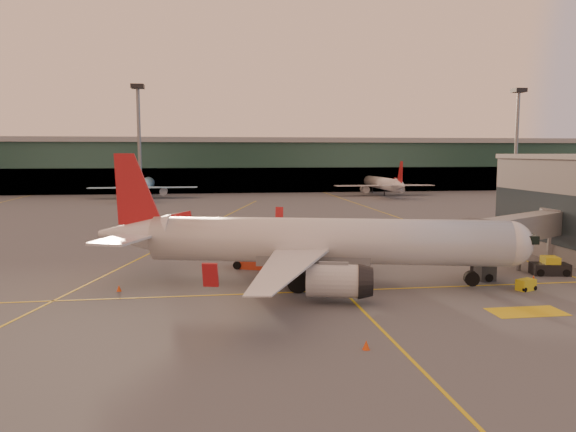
{
  "coord_description": "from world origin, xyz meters",
  "views": [
    {
      "loc": [
        -7.41,
        -44.81,
        12.78
      ],
      "look_at": [
        2.47,
        23.13,
        5.0
      ],
      "focal_mm": 35.0,
      "sensor_mm": 36.0,
      "label": 1
    }
  ],
  "objects": [
    {
      "name": "taxi_markings",
      "position": [
        -7.32,
        44.49,
        0.01
      ],
      "size": [
        100.12,
        173.0,
        0.01
      ],
      "color": "yellow",
      "rests_on": "ground"
    },
    {
      "name": "main_airplane",
      "position": [
        2.54,
        7.73,
        4.13
      ],
      "size": [
        41.53,
        37.83,
        12.7
      ],
      "rotation": [
        0.0,
        0.0,
        -0.25
      ],
      "color": "silver",
      "rests_on": "ground"
    },
    {
      "name": "ground",
      "position": [
        0.0,
        0.0,
        0.0
      ],
      "size": [
        600.0,
        600.0,
        0.0
      ],
      "primitive_type": "plane",
      "color": "#4C4F54",
      "rests_on": "ground"
    },
    {
      "name": "cone_tail",
      "position": [
        -15.6,
        7.73,
        0.28
      ],
      "size": [
        0.46,
        0.46,
        0.58
      ],
      "color": "#EA460C",
      "rests_on": "ground"
    },
    {
      "name": "cone_nose",
      "position": [
        24.92,
        6.25,
        0.26
      ],
      "size": [
        0.42,
        0.42,
        0.54
      ],
      "color": "#EA460C",
      "rests_on": "ground"
    },
    {
      "name": "distant_aircraft_row",
      "position": [
        -53.75,
        118.0,
        0.0
      ],
      "size": [
        225.0,
        34.0,
        13.0
      ],
      "color": "#98D7FF",
      "rests_on": "ground"
    },
    {
      "name": "cone_wing_left",
      "position": [
        1.67,
        26.14,
        0.27
      ],
      "size": [
        0.44,
        0.44,
        0.56
      ],
      "color": "#EA460C",
      "rests_on": "ground"
    },
    {
      "name": "mast_west_near",
      "position": [
        -20.0,
        66.0,
        14.86
      ],
      "size": [
        2.4,
        2.4,
        25.6
      ],
      "color": "slate",
      "rests_on": "ground"
    },
    {
      "name": "gpu_cart",
      "position": [
        21.95,
        2.68,
        0.51
      ],
      "size": [
        2.04,
        1.63,
        1.04
      ],
      "rotation": [
        0.0,
        0.0,
        0.37
      ],
      "color": "yellow",
      "rests_on": "ground"
    },
    {
      "name": "catering_truck",
      "position": [
        -2.31,
        16.51,
        2.56
      ],
      "size": [
        6.32,
        4.53,
        4.51
      ],
      "rotation": [
        0.0,
        0.0,
        -0.39
      ],
      "color": "red",
      "rests_on": "ground"
    },
    {
      "name": "mast_east_near",
      "position": [
        55.0,
        62.0,
        14.86
      ],
      "size": [
        2.4,
        2.4,
        25.6
      ],
      "color": "slate",
      "rests_on": "ground"
    },
    {
      "name": "cone_wing_right",
      "position": [
        2.73,
        -10.55,
        0.3
      ],
      "size": [
        0.48,
        0.48,
        0.62
      ],
      "color": "#EA460C",
      "rests_on": "ground"
    },
    {
      "name": "jet_bridge",
      "position": [
        27.27,
        11.79,
        4.29
      ],
      "size": [
        19.84,
        13.94,
        6.16
      ],
      "color": "slate",
      "rests_on": "ground"
    },
    {
      "name": "pushback_tug",
      "position": [
        28.2,
        8.55,
        0.78
      ],
      "size": [
        4.05,
        2.68,
        1.92
      ],
      "rotation": [
        0.0,
        0.0,
        -0.19
      ],
      "color": "black",
      "rests_on": "ground"
    },
    {
      "name": "terminal",
      "position": [
        0.0,
        141.79,
        8.76
      ],
      "size": [
        400.0,
        20.0,
        17.6
      ],
      "color": "#19382D",
      "rests_on": "ground"
    }
  ]
}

